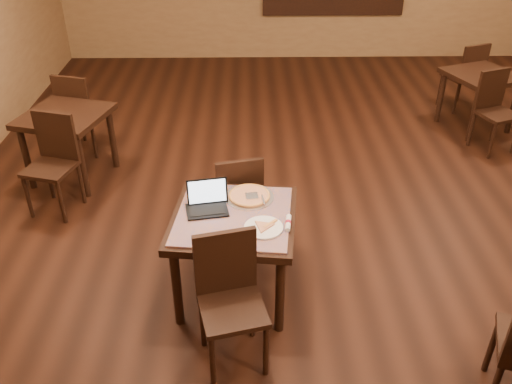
{
  "coord_description": "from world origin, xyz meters",
  "views": [
    {
      "loc": [
        -0.94,
        -4.28,
        3.07
      ],
      "look_at": [
        -0.88,
        -0.77,
        0.85
      ],
      "focal_mm": 38.0,
      "sensor_mm": 36.0,
      "label": 1
    }
  ],
  "objects_px": {
    "chair_main_far": "(238,196)",
    "other_table_a_chair_near": "(494,106)",
    "laptop": "(207,201)",
    "other_table_b_chair_far": "(79,109)",
    "other_table_b_chair_near": "(53,157)",
    "other_table_a_chair_far": "(467,73)",
    "chair_main_near": "(229,292)",
    "pizza_pan": "(249,197)",
    "other_table_b": "(66,125)",
    "other_table_a": "(481,83)",
    "tiled_table": "(234,226)"
  },
  "relations": [
    {
      "from": "chair_main_far",
      "to": "other_table_a_chair_near",
      "type": "xyz_separation_m",
      "value": [
        2.99,
        1.91,
        0.0
      ]
    },
    {
      "from": "laptop",
      "to": "other_table_b_chair_far",
      "type": "relative_size",
      "value": 0.35
    },
    {
      "from": "chair_main_far",
      "to": "other_table_b_chair_near",
      "type": "xyz_separation_m",
      "value": [
        -1.79,
        0.69,
        0.03
      ]
    },
    {
      "from": "other_table_a_chair_near",
      "to": "other_table_a_chair_far",
      "type": "bearing_deg",
      "value": 66.04
    },
    {
      "from": "chair_main_near",
      "to": "other_table_b_chair_near",
      "type": "xyz_separation_m",
      "value": [
        -1.75,
        1.93,
        -0.0
      ]
    },
    {
      "from": "pizza_pan",
      "to": "other_table_b",
      "type": "relative_size",
      "value": 0.39
    },
    {
      "from": "other_table_a_chair_near",
      "to": "other_table_a_chair_far",
      "type": "relative_size",
      "value": 1.0
    },
    {
      "from": "other_table_a_chair_far",
      "to": "other_table_a",
      "type": "bearing_deg",
      "value": 66.04
    },
    {
      "from": "other_table_a_chair_far",
      "to": "chair_main_near",
      "type": "bearing_deg",
      "value": 33.07
    },
    {
      "from": "other_table_a",
      "to": "other_table_b",
      "type": "height_order",
      "value": "other_table_b"
    },
    {
      "from": "other_table_b_chair_near",
      "to": "other_table_b_chair_far",
      "type": "distance_m",
      "value": 1.15
    },
    {
      "from": "pizza_pan",
      "to": "other_table_a_chair_far",
      "type": "distance_m",
      "value": 4.51
    },
    {
      "from": "laptop",
      "to": "other_table_b_chair_near",
      "type": "distance_m",
      "value": 2.0
    },
    {
      "from": "other_table_b_chair_near",
      "to": "other_table_b_chair_far",
      "type": "xyz_separation_m",
      "value": [
        -0.05,
        1.15,
        0.0
      ]
    },
    {
      "from": "tiled_table",
      "to": "chair_main_far",
      "type": "xyz_separation_m",
      "value": [
        0.02,
        0.62,
        -0.13
      ]
    },
    {
      "from": "tiled_table",
      "to": "other_table_a_chair_far",
      "type": "xyz_separation_m",
      "value": [
        3.07,
        3.64,
        -0.13
      ]
    },
    {
      "from": "chair_main_near",
      "to": "other_table_a_chair_far",
      "type": "height_order",
      "value": "chair_main_near"
    },
    {
      "from": "other_table_a_chair_near",
      "to": "tiled_table",
      "type": "bearing_deg",
      "value": -160.89
    },
    {
      "from": "tiled_table",
      "to": "other_table_b",
      "type": "distance_m",
      "value": 2.61
    },
    {
      "from": "tiled_table",
      "to": "pizza_pan",
      "type": "bearing_deg",
      "value": 69.86
    },
    {
      "from": "laptop",
      "to": "other_table_b_chair_near",
      "type": "xyz_separation_m",
      "value": [
        -1.57,
        1.21,
        -0.26
      ]
    },
    {
      "from": "pizza_pan",
      "to": "other_table_b_chair_far",
      "type": "xyz_separation_m",
      "value": [
        -1.94,
        2.22,
        -0.21
      ]
    },
    {
      "from": "other_table_a",
      "to": "other_table_a_chair_far",
      "type": "height_order",
      "value": "other_table_a_chair_far"
    },
    {
      "from": "laptop",
      "to": "other_table_b_chair_far",
      "type": "xyz_separation_m",
      "value": [
        -1.62,
        2.36,
        -0.26
      ]
    },
    {
      "from": "laptop",
      "to": "chair_main_far",
      "type": "bearing_deg",
      "value": 57.05
    },
    {
      "from": "laptop",
      "to": "other_table_a",
      "type": "distance_m",
      "value": 4.41
    },
    {
      "from": "tiled_table",
      "to": "other_table_b_chair_near",
      "type": "bearing_deg",
      "value": 149.97
    },
    {
      "from": "other_table_a_chair_near",
      "to": "other_table_a",
      "type": "bearing_deg",
      "value": 66.04
    },
    {
      "from": "chair_main_far",
      "to": "laptop",
      "type": "relative_size",
      "value": 2.71
    },
    {
      "from": "other_table_a",
      "to": "other_table_a_chair_far",
      "type": "distance_m",
      "value": 0.56
    },
    {
      "from": "chair_main_near",
      "to": "laptop",
      "type": "bearing_deg",
      "value": 90.12
    },
    {
      "from": "laptop",
      "to": "other_table_a",
      "type": "relative_size",
      "value": 0.34
    },
    {
      "from": "tiled_table",
      "to": "other_table_b",
      "type": "bearing_deg",
      "value": 140.05
    },
    {
      "from": "other_table_a_chair_near",
      "to": "other_table_a_chair_far",
      "type": "height_order",
      "value": "same"
    },
    {
      "from": "other_table_b",
      "to": "pizza_pan",
      "type": "bearing_deg",
      "value": -24.75
    },
    {
      "from": "laptop",
      "to": "other_table_b_chair_near",
      "type": "height_order",
      "value": "other_table_b_chair_near"
    },
    {
      "from": "chair_main_far",
      "to": "other_table_b",
      "type": "relative_size",
      "value": 0.93
    },
    {
      "from": "other_table_b_chair_near",
      "to": "other_table_b_chair_far",
      "type": "bearing_deg",
      "value": 108.24
    },
    {
      "from": "tiled_table",
      "to": "other_table_a",
      "type": "bearing_deg",
      "value": 51.81
    },
    {
      "from": "other_table_b",
      "to": "other_table_a_chair_far",
      "type": "bearing_deg",
      "value": 35.68
    },
    {
      "from": "tiled_table",
      "to": "other_table_a_chair_far",
      "type": "relative_size",
      "value": 1.08
    },
    {
      "from": "chair_main_far",
      "to": "other_table_a_chair_near",
      "type": "height_order",
      "value": "other_table_a_chair_near"
    },
    {
      "from": "other_table_a_chair_near",
      "to": "other_table_b",
      "type": "bearing_deg",
      "value": 166.73
    },
    {
      "from": "chair_main_far",
      "to": "other_table_b_chair_near",
      "type": "height_order",
      "value": "other_table_b_chair_near"
    },
    {
      "from": "other_table_a",
      "to": "other_table_b_chair_far",
      "type": "height_order",
      "value": "other_table_b_chair_far"
    },
    {
      "from": "pizza_pan",
      "to": "other_table_b",
      "type": "distance_m",
      "value": 2.53
    },
    {
      "from": "other_table_a",
      "to": "other_table_b",
      "type": "distance_m",
      "value": 4.99
    },
    {
      "from": "tiled_table",
      "to": "chair_main_far",
      "type": "height_order",
      "value": "chair_main_far"
    },
    {
      "from": "tiled_table",
      "to": "other_table_b_chair_far",
      "type": "xyz_separation_m",
      "value": [
        -1.82,
        2.46,
        -0.11
      ]
    },
    {
      "from": "other_table_b",
      "to": "laptop",
      "type": "bearing_deg",
      "value": -32.3
    }
  ]
}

